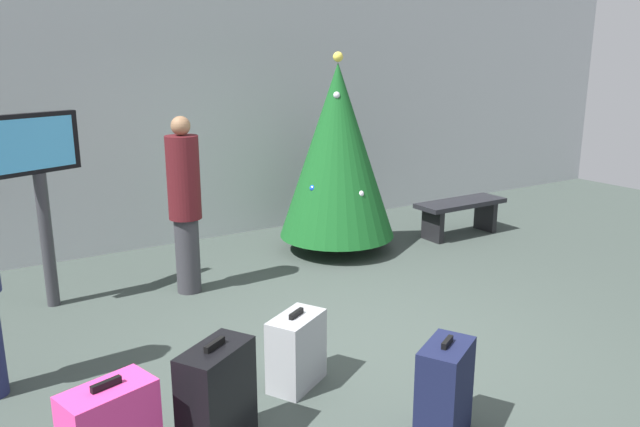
{
  "coord_description": "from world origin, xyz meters",
  "views": [
    {
      "loc": [
        -2.8,
        -3.74,
        2.35
      ],
      "look_at": [
        0.22,
        1.08,
        0.9
      ],
      "focal_mm": 34.53,
      "sensor_mm": 36.0,
      "label": 1
    }
  ],
  "objects_px": {
    "suitcase_1": "(445,391)",
    "suitcase_3": "(217,400)",
    "holiday_tree": "(337,151)",
    "suitcase_0": "(297,351)",
    "flight_info_kiosk": "(39,175)",
    "waiting_bench": "(460,210)",
    "traveller_0": "(185,201)"
  },
  "relations": [
    {
      "from": "suitcase_1",
      "to": "suitcase_3",
      "type": "relative_size",
      "value": 0.92
    },
    {
      "from": "holiday_tree",
      "to": "suitcase_0",
      "type": "bearing_deg",
      "value": -128.69
    },
    {
      "from": "flight_info_kiosk",
      "to": "waiting_bench",
      "type": "bearing_deg",
      "value": -3.67
    },
    {
      "from": "traveller_0",
      "to": "suitcase_3",
      "type": "xyz_separation_m",
      "value": [
        -0.8,
        -2.65,
        -0.61
      ]
    },
    {
      "from": "flight_info_kiosk",
      "to": "traveller_0",
      "type": "distance_m",
      "value": 1.35
    },
    {
      "from": "suitcase_1",
      "to": "holiday_tree",
      "type": "bearing_deg",
      "value": 66.25
    },
    {
      "from": "waiting_bench",
      "to": "holiday_tree",
      "type": "bearing_deg",
      "value": 169.34
    },
    {
      "from": "waiting_bench",
      "to": "traveller_0",
      "type": "height_order",
      "value": "traveller_0"
    },
    {
      "from": "holiday_tree",
      "to": "flight_info_kiosk",
      "type": "relative_size",
      "value": 1.3
    },
    {
      "from": "waiting_bench",
      "to": "suitcase_3",
      "type": "bearing_deg",
      "value": -150.07
    },
    {
      "from": "suitcase_3",
      "to": "waiting_bench",
      "type": "bearing_deg",
      "value": 29.93
    },
    {
      "from": "holiday_tree",
      "to": "suitcase_3",
      "type": "height_order",
      "value": "holiday_tree"
    },
    {
      "from": "traveller_0",
      "to": "suitcase_3",
      "type": "bearing_deg",
      "value": -106.73
    },
    {
      "from": "holiday_tree",
      "to": "waiting_bench",
      "type": "relative_size",
      "value": 1.85
    },
    {
      "from": "holiday_tree",
      "to": "suitcase_3",
      "type": "xyz_separation_m",
      "value": [
        -2.86,
        -3.0,
        -0.9
      ]
    },
    {
      "from": "flight_info_kiosk",
      "to": "suitcase_0",
      "type": "distance_m",
      "value": 3.04
    },
    {
      "from": "suitcase_3",
      "to": "suitcase_0",
      "type": "bearing_deg",
      "value": 28.26
    },
    {
      "from": "flight_info_kiosk",
      "to": "traveller_0",
      "type": "xyz_separation_m",
      "value": [
        1.26,
        -0.35,
        -0.34
      ]
    },
    {
      "from": "waiting_bench",
      "to": "suitcase_3",
      "type": "distance_m",
      "value": 5.35
    },
    {
      "from": "holiday_tree",
      "to": "waiting_bench",
      "type": "distance_m",
      "value": 2.02
    },
    {
      "from": "holiday_tree",
      "to": "suitcase_0",
      "type": "height_order",
      "value": "holiday_tree"
    },
    {
      "from": "suitcase_0",
      "to": "suitcase_1",
      "type": "height_order",
      "value": "suitcase_1"
    },
    {
      "from": "holiday_tree",
      "to": "waiting_bench",
      "type": "bearing_deg",
      "value": -10.66
    },
    {
      "from": "suitcase_3",
      "to": "traveller_0",
      "type": "bearing_deg",
      "value": 73.27
    },
    {
      "from": "suitcase_3",
      "to": "flight_info_kiosk",
      "type": "bearing_deg",
      "value": 98.73
    },
    {
      "from": "traveller_0",
      "to": "flight_info_kiosk",
      "type": "bearing_deg",
      "value": 164.35
    },
    {
      "from": "flight_info_kiosk",
      "to": "suitcase_0",
      "type": "relative_size",
      "value": 3.19
    },
    {
      "from": "suitcase_0",
      "to": "flight_info_kiosk",
      "type": "bearing_deg",
      "value": 116.11
    },
    {
      "from": "holiday_tree",
      "to": "suitcase_0",
      "type": "relative_size",
      "value": 4.14
    },
    {
      "from": "waiting_bench",
      "to": "suitcase_1",
      "type": "distance_m",
      "value": 4.7
    },
    {
      "from": "flight_info_kiosk",
      "to": "waiting_bench",
      "type": "xyz_separation_m",
      "value": [
        5.1,
        -0.33,
        -0.94
      ]
    },
    {
      "from": "flight_info_kiosk",
      "to": "suitcase_1",
      "type": "distance_m",
      "value": 4.12
    }
  ]
}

